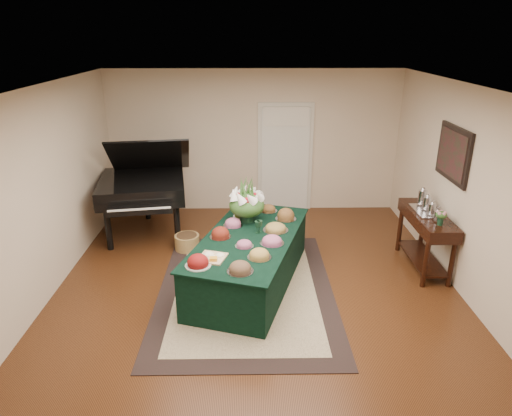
{
  "coord_description": "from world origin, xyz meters",
  "views": [
    {
      "loc": [
        -0.09,
        -5.55,
        3.32
      ],
      "look_at": [
        0.0,
        0.3,
        1.05
      ],
      "focal_mm": 32.0,
      "sensor_mm": 36.0,
      "label": 1
    }
  ],
  "objects_px": {
    "grand_piano": "(143,186)",
    "floral_centerpiece": "(247,201)",
    "mahogany_sideboard": "(427,226)",
    "buffet_table": "(250,259)"
  },
  "relations": [
    {
      "from": "grand_piano",
      "to": "floral_centerpiece",
      "type": "bearing_deg",
      "value": -34.52
    },
    {
      "from": "buffet_table",
      "to": "grand_piano",
      "type": "relative_size",
      "value": 1.45
    },
    {
      "from": "buffet_table",
      "to": "grand_piano",
      "type": "bearing_deg",
      "value": 136.04
    },
    {
      "from": "buffet_table",
      "to": "floral_centerpiece",
      "type": "xyz_separation_m",
      "value": [
        -0.04,
        0.53,
        0.67
      ]
    },
    {
      "from": "grand_piano",
      "to": "mahogany_sideboard",
      "type": "relative_size",
      "value": 1.39
    },
    {
      "from": "floral_centerpiece",
      "to": "mahogany_sideboard",
      "type": "relative_size",
      "value": 0.4
    },
    {
      "from": "floral_centerpiece",
      "to": "mahogany_sideboard",
      "type": "xyz_separation_m",
      "value": [
        2.62,
        -0.1,
        -0.36
      ]
    },
    {
      "from": "grand_piano",
      "to": "mahogany_sideboard",
      "type": "xyz_separation_m",
      "value": [
        4.4,
        -1.32,
        -0.19
      ]
    },
    {
      "from": "buffet_table",
      "to": "mahogany_sideboard",
      "type": "height_order",
      "value": "mahogany_sideboard"
    },
    {
      "from": "buffet_table",
      "to": "floral_centerpiece",
      "type": "distance_m",
      "value": 0.86
    }
  ]
}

